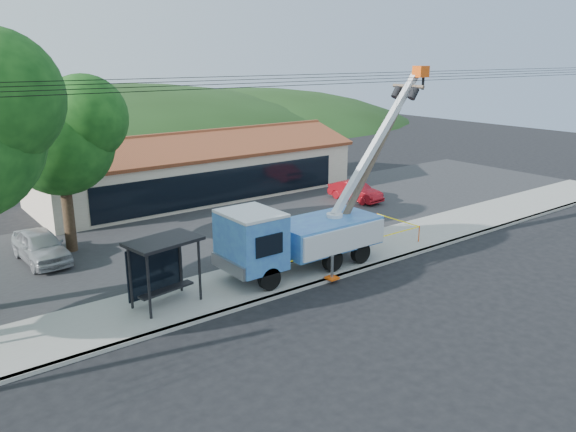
% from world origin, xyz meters
% --- Properties ---
extents(ground, '(120.00, 120.00, 0.00)m').
position_xyz_m(ground, '(0.00, 0.00, 0.00)').
color(ground, black).
rests_on(ground, ground).
extents(curb, '(60.00, 0.25, 0.15)m').
position_xyz_m(curb, '(0.00, 2.10, 0.07)').
color(curb, '#99958F').
rests_on(curb, ground).
extents(sidewalk, '(60.00, 4.00, 0.15)m').
position_xyz_m(sidewalk, '(0.00, 4.00, 0.07)').
color(sidewalk, '#99958F').
rests_on(sidewalk, ground).
extents(parking_lot, '(60.00, 12.00, 0.10)m').
position_xyz_m(parking_lot, '(0.00, 12.00, 0.05)').
color(parking_lot, '#28282B').
rests_on(parking_lot, ground).
extents(strip_mall, '(22.50, 8.53, 4.67)m').
position_xyz_m(strip_mall, '(4.00, 19.98, 1.88)').
color(strip_mall, beige).
rests_on(strip_mall, ground).
extents(tree_lot, '(6.30, 5.60, 8.94)m').
position_xyz_m(tree_lot, '(-7.00, 13.00, 6.21)').
color(tree_lot, '#332316').
rests_on(tree_lot, ground).
extents(hill_center, '(89.60, 64.00, 32.00)m').
position_xyz_m(hill_center, '(10.00, 55.00, 0.00)').
color(hill_center, '#1C3513').
rests_on(hill_center, ground).
extents(hill_east, '(72.80, 52.00, 26.00)m').
position_xyz_m(hill_east, '(30.00, 55.00, 0.00)').
color(hill_east, '#1C3513').
rests_on(hill_east, ground).
extents(utility_truck, '(11.76, 4.30, 9.07)m').
position_xyz_m(utility_truck, '(0.55, 3.83, 1.87)').
color(utility_truck, black).
rests_on(utility_truck, ground).
extents(leaning_pole, '(6.17, 1.97, 9.01)m').
position_xyz_m(leaning_pole, '(5.49, 3.95, 5.02)').
color(leaning_pole, brown).
rests_on(leaning_pole, ground).
extents(bus_shelter, '(3.04, 2.15, 2.70)m').
position_xyz_m(bus_shelter, '(-6.03, 4.19, 2.14)').
color(bus_shelter, black).
rests_on(bus_shelter, ground).
extents(caution_tape, '(9.34, 3.14, 0.91)m').
position_xyz_m(caution_tape, '(3.49, 4.59, 0.82)').
color(caution_tape, '#F5520D').
rests_on(caution_tape, ground).
extents(car_silver, '(2.05, 4.65, 1.56)m').
position_xyz_m(car_silver, '(-8.64, 12.28, 0.00)').
color(car_silver, '#A1A4A8').
rests_on(car_silver, ground).
extents(car_red, '(1.77, 4.13, 1.32)m').
position_xyz_m(car_red, '(11.74, 11.67, 0.00)').
color(car_red, maroon).
rests_on(car_red, ground).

